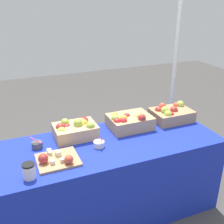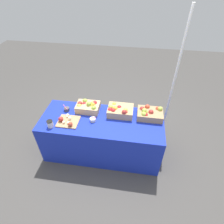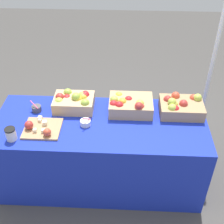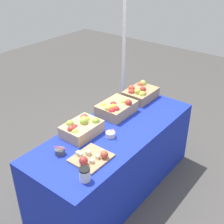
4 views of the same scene
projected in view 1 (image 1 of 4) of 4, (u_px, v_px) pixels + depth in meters
ground_plane at (111, 208)px, 2.65m from camera, size 10.00×10.00×0.00m
table at (111, 177)px, 2.51m from camera, size 1.90×0.76×0.74m
apple_crate_left at (171, 114)px, 2.74m from camera, size 0.39×0.29×0.17m
apple_crate_middle at (129, 121)px, 2.58m from camera, size 0.40×0.30×0.17m
apple_crate_right at (76, 129)px, 2.41m from camera, size 0.37×0.27×0.17m
cutting_board_front at (57, 159)px, 2.06m from camera, size 0.31×0.28×0.09m
sample_bowl_near at (99, 144)px, 2.27m from camera, size 0.09×0.10×0.11m
sample_bowl_mid at (37, 145)px, 2.26m from camera, size 0.10×0.09×0.11m
coffee_cup at (29, 171)px, 1.87m from camera, size 0.09×0.09×0.11m
tent_pole at (175, 69)px, 3.17m from camera, size 0.04×0.04×2.23m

